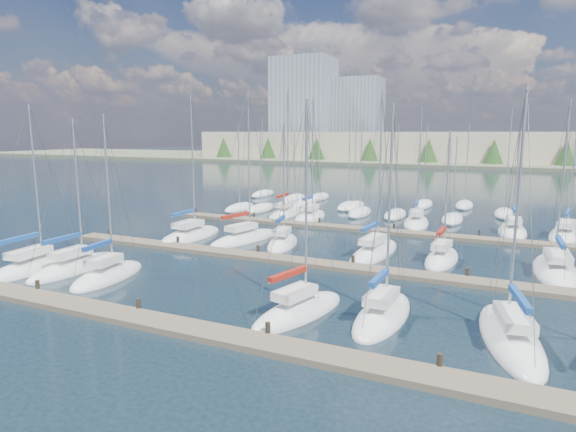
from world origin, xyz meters
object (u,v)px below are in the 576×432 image
at_px(sailboat_f, 510,337).
at_px(sailboat_n, 286,213).
at_px(sailboat_i, 245,239).
at_px(sailboat_l, 442,259).
at_px(sailboat_q, 512,232).
at_px(sailboat_k, 374,252).
at_px(sailboat_h, 191,235).
at_px(sailboat_d, 299,311).
at_px(sailboat_p, 416,223).
at_px(sailboat_a, 35,267).
at_px(sailboat_e, 383,315).
at_px(sailboat_b, 76,267).
at_px(sailboat_m, 555,271).
at_px(sailboat_c, 108,276).
at_px(sailboat_r, 566,235).
at_px(sailboat_j, 283,243).
at_px(sailboat_o, 310,217).

relative_size(sailboat_f, sailboat_n, 0.82).
distance_m(sailboat_i, sailboat_l, 17.49).
xyz_separation_m(sailboat_q, sailboat_k, (-10.33, -13.94, 0.01)).
distance_m(sailboat_q, sailboat_h, 31.59).
bearing_deg(sailboat_d, sailboat_p, 102.41).
bearing_deg(sailboat_a, sailboat_e, -2.86).
height_order(sailboat_f, sailboat_a, sailboat_f).
bearing_deg(sailboat_b, sailboat_k, 33.31).
bearing_deg(sailboat_h, sailboat_k, 2.47).
relative_size(sailboat_i, sailboat_b, 1.24).
relative_size(sailboat_f, sailboat_p, 0.96).
bearing_deg(sailboat_e, sailboat_b, -177.87).
relative_size(sailboat_m, sailboat_a, 1.02).
xyz_separation_m(sailboat_i, sailboat_c, (-2.77, -14.00, -0.01)).
bearing_deg(sailboat_p, sailboat_b, -131.26).
distance_m(sailboat_f, sailboat_b, 28.87).
height_order(sailboat_r, sailboat_j, sailboat_r).
bearing_deg(sailboat_a, sailboat_i, 51.73).
xyz_separation_m(sailboat_f, sailboat_e, (-6.25, 0.25, 0.01)).
height_order(sailboat_h, sailboat_b, sailboat_h).
xyz_separation_m(sailboat_r, sailboat_m, (-1.92, -14.02, -0.01)).
bearing_deg(sailboat_f, sailboat_d, 174.51).
bearing_deg(sailboat_f, sailboat_l, 97.91).
height_order(sailboat_r, sailboat_p, sailboat_r).
xyz_separation_m(sailboat_q, sailboat_c, (-25.30, -27.92, 0.01)).
height_order(sailboat_k, sailboat_m, sailboat_k).
bearing_deg(sailboat_n, sailboat_b, -101.95).
relative_size(sailboat_e, sailboat_n, 0.78).
bearing_deg(sailboat_a, sailboat_b, 17.26).
xyz_separation_m(sailboat_q, sailboat_i, (-22.53, -13.91, 0.02)).
distance_m(sailboat_b, sailboat_m, 34.54).
distance_m(sailboat_q, sailboat_r, 4.67).
distance_m(sailboat_q, sailboat_f, 27.49).
height_order(sailboat_f, sailboat_p, sailboat_p).
bearing_deg(sailboat_q, sailboat_r, 1.43).
xyz_separation_m(sailboat_h, sailboat_l, (22.89, 1.02, 0.01)).
height_order(sailboat_d, sailboat_n, sailboat_n).
distance_m(sailboat_b, sailboat_o, 27.80).
xyz_separation_m(sailboat_e, sailboat_b, (-22.62, -0.03, -0.01)).
bearing_deg(sailboat_c, sailboat_o, 74.00).
height_order(sailboat_q, sailboat_o, sailboat_o).
distance_m(sailboat_i, sailboat_c, 14.28).
bearing_deg(sailboat_m, sailboat_n, 151.56).
xyz_separation_m(sailboat_e, sailboat_l, (1.39, 13.49, -0.00)).
xyz_separation_m(sailboat_f, sailboat_j, (-18.36, 13.32, 0.01)).
bearing_deg(sailboat_k, sailboat_i, -175.16).
bearing_deg(sailboat_l, sailboat_k, -175.20).
relative_size(sailboat_n, sailboat_l, 1.44).
relative_size(sailboat_p, sailboat_j, 1.16).
relative_size(sailboat_e, sailboat_o, 0.83).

